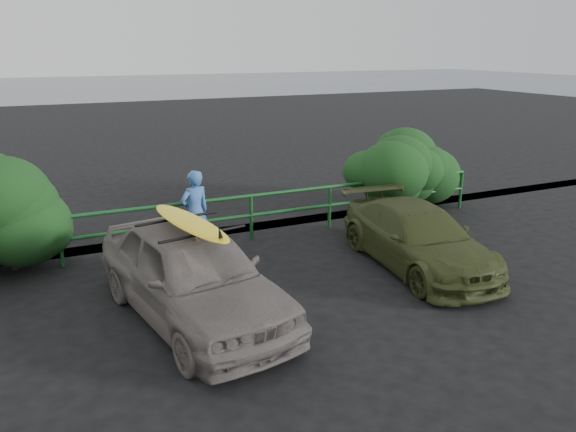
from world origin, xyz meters
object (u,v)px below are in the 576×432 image
surfboard (190,222)px  sedan (192,274)px  guardrail (208,222)px  olive_vehicle (418,237)px  man (195,212)px

surfboard → sedan: bearing=0.0°
guardrail → sedan: (-1.24, -3.23, 0.24)m
sedan → surfboard: 0.84m
sedan → olive_vehicle: sedan is taller
sedan → surfboard: size_ratio=1.88×
sedan → man: bearing=63.5°
surfboard → guardrail: bearing=59.2°
guardrail → man: size_ratio=7.96×
guardrail → olive_vehicle: olive_vehicle is taller
olive_vehicle → surfboard: (-4.60, -0.33, 1.01)m
guardrail → olive_vehicle: size_ratio=3.39×
surfboard → man: bearing=63.5°
olive_vehicle → sedan: bearing=-170.4°
guardrail → man: 0.58m
man → sedan: bearing=59.3°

